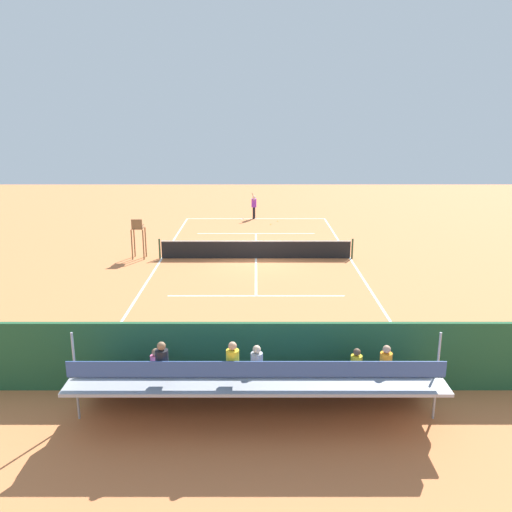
% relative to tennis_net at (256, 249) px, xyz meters
% --- Properties ---
extents(ground_plane, '(60.00, 60.00, 0.00)m').
position_rel_tennis_net_xyz_m(ground_plane, '(0.00, 0.00, -0.50)').
color(ground_plane, '#D17542').
extents(court_line_markings, '(10.10, 22.20, 0.01)m').
position_rel_tennis_net_xyz_m(court_line_markings, '(0.00, -0.04, -0.50)').
color(court_line_markings, white).
rests_on(court_line_markings, ground).
extents(tennis_net, '(10.30, 0.10, 1.07)m').
position_rel_tennis_net_xyz_m(tennis_net, '(0.00, 0.00, 0.00)').
color(tennis_net, black).
rests_on(tennis_net, ground).
extents(backdrop_wall, '(18.00, 0.16, 2.00)m').
position_rel_tennis_net_xyz_m(backdrop_wall, '(0.00, 14.00, 0.50)').
color(backdrop_wall, '#235633').
rests_on(backdrop_wall, ground).
extents(bleacher_stand, '(9.06, 2.40, 2.48)m').
position_rel_tennis_net_xyz_m(bleacher_stand, '(-0.01, 15.36, 0.43)').
color(bleacher_stand, '#9EA0A5').
rests_on(bleacher_stand, ground).
extents(umpire_chair, '(0.67, 0.67, 2.14)m').
position_rel_tennis_net_xyz_m(umpire_chair, '(6.20, -0.02, 0.81)').
color(umpire_chair, brown).
rests_on(umpire_chair, ground).
extents(courtside_bench, '(1.80, 0.40, 0.93)m').
position_rel_tennis_net_xyz_m(courtside_bench, '(-1.59, 13.27, 0.06)').
color(courtside_bench, '#9E754C').
rests_on(courtside_bench, ground).
extents(equipment_bag, '(0.90, 0.36, 0.36)m').
position_rel_tennis_net_xyz_m(equipment_bag, '(0.05, 13.40, -0.32)').
color(equipment_bag, '#334C8C').
rests_on(equipment_bag, ground).
extents(tennis_player, '(0.44, 0.56, 1.93)m').
position_rel_tennis_net_xyz_m(tennis_player, '(0.14, -11.02, 0.51)').
color(tennis_player, black).
rests_on(tennis_player, ground).
extents(tennis_racket, '(0.36, 0.58, 0.03)m').
position_rel_tennis_net_xyz_m(tennis_racket, '(1.02, -10.77, -0.49)').
color(tennis_racket, black).
rests_on(tennis_racket, ground).
extents(tennis_ball_near, '(0.07, 0.07, 0.07)m').
position_rel_tennis_net_xyz_m(tennis_ball_near, '(-1.55, -9.97, -0.47)').
color(tennis_ball_near, '#CCDB33').
rests_on(tennis_ball_near, ground).
extents(tennis_ball_far, '(0.07, 0.07, 0.07)m').
position_rel_tennis_net_xyz_m(tennis_ball_far, '(-1.02, -8.82, -0.47)').
color(tennis_ball_far, '#CCDB33').
rests_on(tennis_ball_far, ground).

